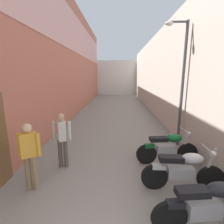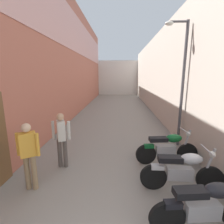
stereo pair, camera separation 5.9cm
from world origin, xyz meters
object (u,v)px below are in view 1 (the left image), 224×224
(motorcycle_second, at_px, (208,205))
(pedestrian_further_down, at_px, (62,136))
(motorcycle_third, at_px, (183,170))
(motorcycle_fourth, at_px, (168,147))
(pedestrian_mid_alley, at_px, (29,152))
(street_lamp, at_px, (181,76))

(motorcycle_second, distance_m, pedestrian_further_down, 3.63)
(motorcycle_third, bearing_deg, motorcycle_fourth, 90.00)
(motorcycle_third, relative_size, motorcycle_fourth, 1.00)
(motorcycle_fourth, xyz_separation_m, pedestrian_mid_alley, (-3.42, -1.32, 0.42))
(motorcycle_fourth, relative_size, street_lamp, 0.43)
(pedestrian_further_down, height_order, street_lamp, street_lamp)
(motorcycle_second, distance_m, pedestrian_mid_alley, 3.58)
(motorcycle_third, bearing_deg, pedestrian_further_down, 163.40)
(motorcycle_fourth, bearing_deg, motorcycle_second, -90.00)
(motorcycle_second, bearing_deg, street_lamp, 79.34)
(pedestrian_mid_alley, bearing_deg, street_lamp, 33.49)
(motorcycle_third, relative_size, pedestrian_mid_alley, 1.18)
(pedestrian_mid_alley, bearing_deg, motorcycle_fourth, 21.10)
(motorcycle_second, relative_size, motorcycle_third, 1.00)
(pedestrian_further_down, bearing_deg, motorcycle_second, -32.98)
(motorcycle_second, relative_size, motorcycle_fourth, 1.00)
(motorcycle_second, relative_size, pedestrian_mid_alley, 1.18)
(pedestrian_mid_alley, relative_size, street_lamp, 0.36)
(motorcycle_third, bearing_deg, motorcycle_second, -90.00)
(pedestrian_further_down, bearing_deg, pedestrian_mid_alley, -111.77)
(motorcycle_second, distance_m, street_lamp, 4.28)
(motorcycle_fourth, relative_size, pedestrian_further_down, 1.18)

